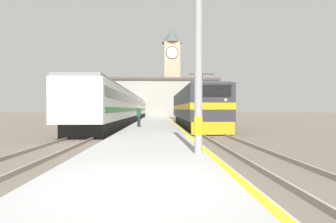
{
  "coord_description": "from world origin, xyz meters",
  "views": [
    {
      "loc": [
        0.38,
        -4.98,
        1.7
      ],
      "look_at": [
        1.25,
        18.6,
        1.5
      ],
      "focal_mm": 28.0,
      "sensor_mm": 36.0,
      "label": 1
    }
  ],
  "objects_px": {
    "locomotive_train": "(194,108)",
    "clock_tower": "(172,69)",
    "passenger_train": "(127,107)",
    "person_on_platform": "(139,116)",
    "catenary_mast": "(201,20)"
  },
  "relations": [
    {
      "from": "passenger_train",
      "to": "person_on_platform",
      "type": "xyz_separation_m",
      "value": [
        2.74,
        -14.61,
        -0.81
      ]
    },
    {
      "from": "person_on_platform",
      "to": "clock_tower",
      "type": "height_order",
      "value": "clock_tower"
    },
    {
      "from": "person_on_platform",
      "to": "clock_tower",
      "type": "relative_size",
      "value": 0.07
    },
    {
      "from": "passenger_train",
      "to": "clock_tower",
      "type": "xyz_separation_m",
      "value": [
        7.93,
        33.56,
        10.38
      ]
    },
    {
      "from": "passenger_train",
      "to": "catenary_mast",
      "type": "relative_size",
      "value": 5.19
    },
    {
      "from": "passenger_train",
      "to": "catenary_mast",
      "type": "distance_m",
      "value": 28.48
    },
    {
      "from": "locomotive_train",
      "to": "passenger_train",
      "type": "xyz_separation_m",
      "value": [
        -7.8,
        10.81,
        0.14
      ]
    },
    {
      "from": "locomotive_train",
      "to": "person_on_platform",
      "type": "relative_size",
      "value": 10.61
    },
    {
      "from": "passenger_train",
      "to": "clock_tower",
      "type": "height_order",
      "value": "clock_tower"
    },
    {
      "from": "locomotive_train",
      "to": "person_on_platform",
      "type": "bearing_deg",
      "value": -143.16
    },
    {
      "from": "locomotive_train",
      "to": "clock_tower",
      "type": "relative_size",
      "value": 0.79
    },
    {
      "from": "catenary_mast",
      "to": "clock_tower",
      "type": "distance_m",
      "value": 61.87
    },
    {
      "from": "locomotive_train",
      "to": "clock_tower",
      "type": "xyz_separation_m",
      "value": [
        0.14,
        44.38,
        10.52
      ]
    },
    {
      "from": "clock_tower",
      "to": "locomotive_train",
      "type": "bearing_deg",
      "value": -90.18
    },
    {
      "from": "locomotive_train",
      "to": "catenary_mast",
      "type": "relative_size",
      "value": 2.1
    }
  ]
}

